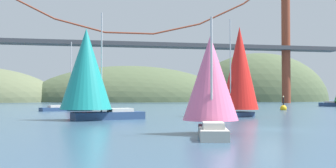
% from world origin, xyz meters
% --- Properties ---
extents(ground_plane, '(360.00, 360.00, 0.00)m').
position_xyz_m(ground_plane, '(0.00, 0.00, 0.00)').
color(ground_plane, '#385670').
extents(headland_center, '(79.87, 44.00, 28.34)m').
position_xyz_m(headland_center, '(5.00, 135.00, 0.00)').
color(headland_center, '#4C5B3D').
rests_on(headland_center, ground_plane).
extents(headland_right, '(58.85, 44.00, 40.83)m').
position_xyz_m(headland_right, '(60.00, 135.00, 0.00)').
color(headland_right, '#4C5B3D').
rests_on(headland_right, ground_plane).
extents(suspension_bridge, '(138.20, 6.00, 42.58)m').
position_xyz_m(suspension_bridge, '(0.00, 95.00, 19.31)').
color(suspension_bridge, brown).
rests_on(suspension_bridge, ground_plane).
extents(sailboat_pink_spinnaker, '(4.35, 7.03, 7.32)m').
position_xyz_m(sailboat_pink_spinnaker, '(-5.64, -2.81, 3.35)').
color(sailboat_pink_spinnaker, '#B7B2A8').
rests_on(sailboat_pink_spinnaker, ground_plane).
extents(sailboat_crimson_sail, '(10.23, 7.27, 11.22)m').
position_xyz_m(sailboat_crimson_sail, '(-13.99, 41.32, 4.99)').
color(sailboat_crimson_sail, navy).
rests_on(sailboat_crimson_sail, ground_plane).
extents(sailboat_teal_sail, '(9.28, 6.34, 11.00)m').
position_xyz_m(sailboat_teal_sail, '(-13.18, 14.21, 4.88)').
color(sailboat_teal_sail, navy).
rests_on(sailboat_teal_sail, ground_plane).
extents(sailboat_red_spinnaker, '(8.95, 7.08, 11.26)m').
position_xyz_m(sailboat_red_spinnaker, '(4.27, 17.49, 5.40)').
color(sailboat_red_spinnaker, navy).
rests_on(sailboat_red_spinnaker, ground_plane).
extents(channel_buoy, '(1.10, 1.10, 2.64)m').
position_xyz_m(channel_buoy, '(19.37, 35.77, 0.37)').
color(channel_buoy, gold).
rests_on(channel_buoy, ground_plane).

